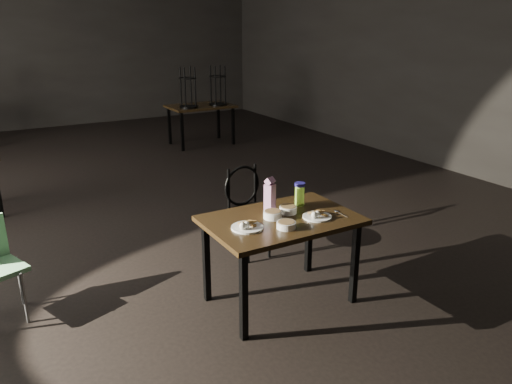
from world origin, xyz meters
TOP-DOWN VIEW (x-y plane):
  - room at (-0.06, 0.01)m, footprint 12.00×12.04m
  - main_table at (0.54, -2.83)m, footprint 1.20×0.80m
  - plate_left at (0.20, -2.88)m, footprint 0.25×0.25m
  - plate_right at (0.79, -2.97)m, footprint 0.23×0.23m
  - bowl_near at (0.48, -2.80)m, footprint 0.15×0.15m
  - bowl_far at (0.65, -2.76)m, footprint 0.14×0.14m
  - bowl_big at (0.46, -3.02)m, footprint 0.15×0.15m
  - juice_carton at (0.54, -2.65)m, footprint 0.10×0.10m
  - water_bottle at (0.83, -2.66)m, footprint 0.11×0.11m
  - spoon at (1.01, -2.95)m, footprint 0.04×0.17m
  - bentwood_chair at (0.76, -1.90)m, footprint 0.44×0.43m
  - bg_table_right at (2.33, 2.72)m, footprint 1.20×0.80m

SIDE VIEW (x-z plane):
  - bentwood_chair at x=0.76m, z-range 0.08..0.98m
  - main_table at x=0.54m, z-range 0.30..1.05m
  - bg_table_right at x=2.33m, z-range 0.01..1.49m
  - spoon at x=1.01m, z-range 0.75..0.76m
  - plate_right at x=0.79m, z-range 0.73..0.81m
  - plate_left at x=0.20m, z-range 0.73..0.81m
  - bowl_big at x=0.46m, z-range 0.75..0.80m
  - bowl_far at x=0.65m, z-range 0.75..0.81m
  - bowl_near at x=0.48m, z-range 0.75..0.81m
  - water_bottle at x=0.83m, z-range 0.75..0.95m
  - juice_carton at x=0.54m, z-range 0.74..1.03m
  - room at x=-0.06m, z-range 0.72..3.94m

